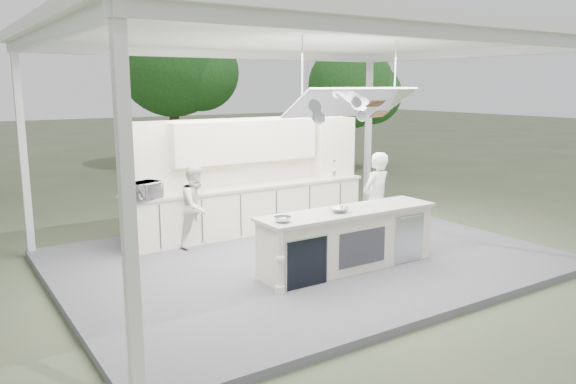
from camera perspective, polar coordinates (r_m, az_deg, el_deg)
ground at (r=9.76m, az=1.75°, el=-7.13°), size 90.00×90.00×0.00m
stage_deck at (r=9.75m, az=1.76°, el=-6.80°), size 8.00×6.00×0.12m
tent at (r=9.31m, az=1.95°, el=15.14°), size 8.20×6.20×3.86m
demo_island at (r=9.00m, az=6.04°, el=-4.80°), size 3.10×0.79×0.95m
back_counter at (r=11.16m, az=-3.81°, el=-1.67°), size 5.08×0.72×0.95m
back_wall_unit at (r=11.40m, az=-2.45°, el=3.59°), size 5.05×0.48×2.25m
tree_cluster at (r=18.14m, az=-16.93°, el=11.26°), size 19.55×9.40×5.85m
head_chef at (r=10.22m, az=8.92°, el=-0.78°), size 0.69×0.52×1.72m
sous_chef at (r=10.23m, az=-9.26°, el=-1.41°), size 0.89×0.81×1.49m
toaster_oven at (r=9.98m, az=-14.35°, el=0.15°), size 0.63×0.54×0.30m
bowl_large at (r=8.74m, az=5.23°, el=-1.81°), size 0.38×0.38×0.07m
bowl_small at (r=8.07m, az=-0.55°, el=-2.79°), size 0.31×0.31×0.08m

